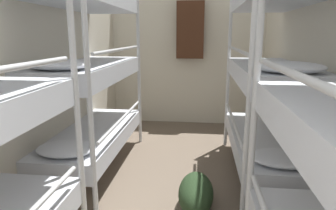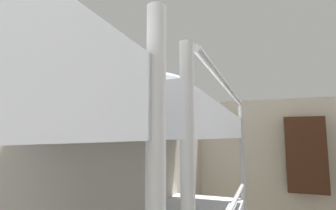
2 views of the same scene
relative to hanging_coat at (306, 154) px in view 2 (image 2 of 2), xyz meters
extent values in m
cube|color=beige|center=(-0.05, 0.15, -0.44)|extent=(2.64, 0.06, 2.28)
cylinder|color=silver|center=(-0.65, -1.87, -0.23)|extent=(0.03, 1.60, 0.03)
cube|color=silver|center=(-0.98, -1.87, 0.29)|extent=(0.66, 1.89, 0.18)
ellipsoid|color=white|center=(-0.98, -2.57, 0.42)|extent=(0.53, 0.40, 0.09)
cylinder|color=silver|center=(-0.65, -1.87, 0.52)|extent=(0.03, 1.60, 0.03)
cube|color=#472819|center=(0.00, 0.00, 0.00)|extent=(0.44, 0.12, 0.90)
camera|label=1|loc=(0.21, -4.96, -0.08)|focal=32.00mm
camera|label=2|loc=(-0.43, -3.55, 0.20)|focal=28.00mm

